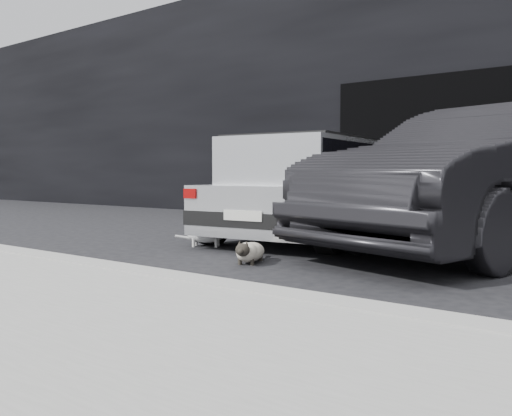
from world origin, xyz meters
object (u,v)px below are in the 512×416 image
Objects in this scene: silver_hatchback at (313,184)px; second_car at (496,177)px; cat_white at (208,234)px; cat_siamese at (249,252)px.

silver_hatchback is 0.74× the size of second_car.
second_car is at bearing 91.96° from cat_white.
cat_white is (-1.14, 0.68, 0.04)m from cat_siamese.
cat_white is at bearing -134.35° from second_car.
silver_hatchback reaches higher than cat_siamese.
cat_siamese is 1.12× the size of cat_white.
cat_siamese is at bearing 30.72° from cat_white.
cat_siamese is 1.32m from cat_white.
cat_siamese is (-1.72, -2.35, -0.73)m from second_car.
silver_hatchback is at bearing -95.58° from cat_siamese.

